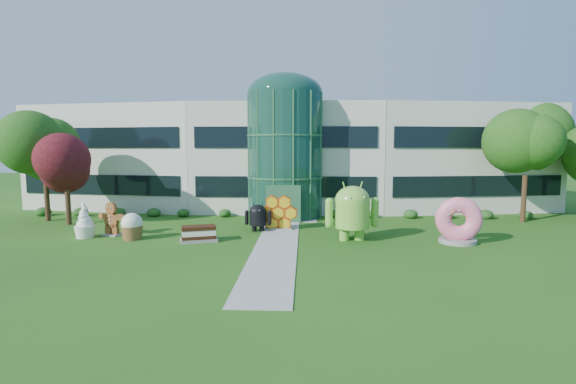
# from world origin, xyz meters

# --- Properties ---
(ground) EXTENTS (140.00, 140.00, 0.00)m
(ground) POSITION_xyz_m (0.00, 0.00, 0.00)
(ground) COLOR #215114
(ground) RESTS_ON ground
(building) EXTENTS (46.00, 15.00, 9.30)m
(building) POSITION_xyz_m (0.00, 18.00, 4.65)
(building) COLOR beige
(building) RESTS_ON ground
(atrium) EXTENTS (6.00, 6.00, 9.80)m
(atrium) POSITION_xyz_m (0.00, 12.00, 4.90)
(atrium) COLOR #194738
(atrium) RESTS_ON ground
(walkway) EXTENTS (2.40, 20.00, 0.04)m
(walkway) POSITION_xyz_m (0.00, 2.00, 0.02)
(walkway) COLOR #9E9E93
(walkway) RESTS_ON ground
(tree_red) EXTENTS (4.00, 4.00, 6.00)m
(tree_red) POSITION_xyz_m (-15.50, 7.50, 3.00)
(tree_red) COLOR #3F0C14
(tree_red) RESTS_ON ground
(trees_backdrop) EXTENTS (52.00, 8.00, 8.40)m
(trees_backdrop) POSITION_xyz_m (0.00, 13.00, 4.20)
(trees_backdrop) COLOR #234E13
(trees_backdrop) RESTS_ON ground
(android_green) EXTENTS (3.76, 2.84, 3.87)m
(android_green) POSITION_xyz_m (4.44, 3.17, 1.93)
(android_green) COLOR #7CC73F
(android_green) RESTS_ON ground
(android_black) EXTENTS (2.00, 1.47, 2.12)m
(android_black) POSITION_xyz_m (-1.50, 5.56, 1.06)
(android_black) COLOR black
(android_black) RESTS_ON ground
(donut) EXTENTS (2.86, 1.86, 2.74)m
(donut) POSITION_xyz_m (10.54, 2.67, 1.37)
(donut) COLOR #EB597C
(donut) RESTS_ON ground
(gingerbread) EXTENTS (2.49, 1.59, 2.14)m
(gingerbread) POSITION_xyz_m (-10.63, 3.91, 1.07)
(gingerbread) COLOR brown
(gingerbread) RESTS_ON ground
(ice_cream_sandwich) EXTENTS (2.38, 1.70, 0.96)m
(ice_cream_sandwich) POSITION_xyz_m (-4.67, 2.34, 0.48)
(ice_cream_sandwich) COLOR black
(ice_cream_sandwich) RESTS_ON ground
(honeycomb) EXTENTS (2.76, 1.12, 2.13)m
(honeycomb) POSITION_xyz_m (-0.19, 6.15, 1.07)
(honeycomb) COLOR yellow
(honeycomb) RESTS_ON ground
(froyo) EXTENTS (1.37, 1.37, 2.23)m
(froyo) POSITION_xyz_m (-12.00, 3.20, 1.12)
(froyo) COLOR white
(froyo) RESTS_ON ground
(cupcake) EXTENTS (1.51, 1.51, 1.63)m
(cupcake) POSITION_xyz_m (-8.86, 2.79, 0.82)
(cupcake) COLOR white
(cupcake) RESTS_ON ground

